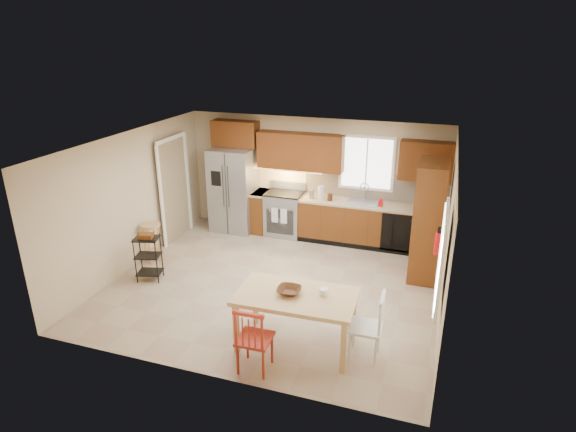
% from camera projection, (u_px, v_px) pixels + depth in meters
% --- Properties ---
extents(floor, '(5.50, 5.50, 0.00)m').
position_uv_depth(floor, '(274.00, 284.00, 8.39)').
color(floor, tan).
rests_on(floor, ground).
extents(ceiling, '(5.50, 5.00, 0.02)m').
position_uv_depth(ceiling, '(273.00, 143.00, 7.49)').
color(ceiling, silver).
rests_on(ceiling, ground).
extents(wall_back, '(5.50, 0.02, 2.50)m').
position_uv_depth(wall_back, '(314.00, 177.00, 10.16)').
color(wall_back, '#CCB793').
rests_on(wall_back, ground).
extents(wall_front, '(5.50, 0.02, 2.50)m').
position_uv_depth(wall_front, '(202.00, 290.00, 5.73)').
color(wall_front, '#CCB793').
rests_on(wall_front, ground).
extents(wall_left, '(0.02, 5.00, 2.50)m').
position_uv_depth(wall_left, '(132.00, 201.00, 8.75)').
color(wall_left, '#CCB793').
rests_on(wall_left, ground).
extents(wall_right, '(0.02, 5.00, 2.50)m').
position_uv_depth(wall_right, '(447.00, 239.00, 7.13)').
color(wall_right, '#CCB793').
rests_on(wall_right, ground).
extents(refrigerator, '(0.92, 0.75, 1.82)m').
position_uv_depth(refrigerator, '(234.00, 190.00, 10.45)').
color(refrigerator, gray).
rests_on(refrigerator, floor).
extents(range_stove, '(0.76, 0.63, 0.92)m').
position_uv_depth(range_stove, '(285.00, 214.00, 10.32)').
color(range_stove, gray).
rests_on(range_stove, floor).
extents(base_cabinet_narrow, '(0.30, 0.60, 0.90)m').
position_uv_depth(base_cabinet_narrow, '(261.00, 211.00, 10.50)').
color(base_cabinet_narrow, '#5B2910').
rests_on(base_cabinet_narrow, floor).
extents(base_cabinet_run, '(2.92, 0.60, 0.90)m').
position_uv_depth(base_cabinet_run, '(370.00, 224.00, 9.80)').
color(base_cabinet_run, '#5B2910').
rests_on(base_cabinet_run, floor).
extents(dishwasher, '(0.60, 0.02, 0.78)m').
position_uv_depth(dishwasher, '(396.00, 233.00, 9.38)').
color(dishwasher, black).
rests_on(dishwasher, floor).
extents(backsplash, '(2.92, 0.03, 0.55)m').
position_uv_depth(backsplash, '(375.00, 186.00, 9.79)').
color(backsplash, beige).
rests_on(backsplash, wall_back).
extents(upper_over_fridge, '(1.00, 0.35, 0.55)m').
position_uv_depth(upper_over_fridge, '(235.00, 134.00, 10.19)').
color(upper_over_fridge, '#642E10').
rests_on(upper_over_fridge, wall_back).
extents(upper_left_block, '(1.80, 0.35, 0.75)m').
position_uv_depth(upper_left_block, '(300.00, 151.00, 9.87)').
color(upper_left_block, '#642E10').
rests_on(upper_left_block, wall_back).
extents(upper_right_block, '(1.00, 0.35, 0.75)m').
position_uv_depth(upper_right_block, '(426.00, 161.00, 9.13)').
color(upper_right_block, '#642E10').
rests_on(upper_right_block, wall_back).
extents(window_back, '(1.12, 0.04, 1.12)m').
position_uv_depth(window_back, '(367.00, 163.00, 9.67)').
color(window_back, white).
rests_on(window_back, wall_back).
extents(sink, '(0.62, 0.46, 0.16)m').
position_uv_depth(sink, '(362.00, 204.00, 9.71)').
color(sink, gray).
rests_on(sink, base_cabinet_run).
extents(undercab_glow, '(1.60, 0.30, 0.01)m').
position_uv_depth(undercab_glow, '(286.00, 169.00, 10.08)').
color(undercab_glow, '#FFBF66').
rests_on(undercab_glow, wall_back).
extents(soap_bottle, '(0.09, 0.09, 0.19)m').
position_uv_depth(soap_bottle, '(381.00, 202.00, 9.46)').
color(soap_bottle, '#B70C0F').
rests_on(soap_bottle, base_cabinet_run).
extents(paper_towel, '(0.12, 0.12, 0.28)m').
position_uv_depth(paper_towel, '(321.00, 193.00, 9.85)').
color(paper_towel, silver).
rests_on(paper_towel, base_cabinet_run).
extents(canister_steel, '(0.11, 0.11, 0.18)m').
position_uv_depth(canister_steel, '(311.00, 194.00, 9.92)').
color(canister_steel, gray).
rests_on(canister_steel, base_cabinet_run).
extents(canister_wood, '(0.10, 0.10, 0.14)m').
position_uv_depth(canister_wood, '(330.00, 197.00, 9.79)').
color(canister_wood, '#452412').
rests_on(canister_wood, base_cabinet_run).
extents(pantry, '(0.50, 0.95, 2.10)m').
position_uv_depth(pantry, '(428.00, 221.00, 8.36)').
color(pantry, '#5B2910').
rests_on(pantry, floor).
extents(fire_extinguisher, '(0.12, 0.12, 0.36)m').
position_uv_depth(fire_extinguisher, '(438.00, 243.00, 7.35)').
color(fire_extinguisher, '#B70C0F').
rests_on(fire_extinguisher, wall_right).
extents(window_right, '(0.04, 1.02, 1.32)m').
position_uv_depth(window_right, '(442.00, 259.00, 6.06)').
color(window_right, white).
rests_on(window_right, wall_right).
extents(doorway, '(0.04, 0.95, 2.10)m').
position_uv_depth(doorway, '(174.00, 190.00, 9.95)').
color(doorway, '#8C7A59').
rests_on(doorway, wall_left).
extents(dining_table, '(1.66, 0.97, 0.79)m').
position_uv_depth(dining_table, '(296.00, 321.00, 6.64)').
color(dining_table, tan).
rests_on(dining_table, floor).
extents(chair_red, '(0.46, 0.46, 0.96)m').
position_uv_depth(chair_red, '(255.00, 337.00, 6.14)').
color(chair_red, '#A52919').
rests_on(chair_red, floor).
extents(chair_white, '(0.46, 0.46, 0.96)m').
position_uv_depth(chair_white, '(365.00, 326.00, 6.37)').
color(chair_white, silver).
rests_on(chair_white, floor).
extents(table_bowl, '(0.34, 0.34, 0.08)m').
position_uv_depth(table_bowl, '(289.00, 294.00, 6.52)').
color(table_bowl, '#452412').
rests_on(table_bowl, dining_table).
extents(table_jar, '(0.13, 0.13, 0.15)m').
position_uv_depth(table_jar, '(324.00, 293.00, 6.47)').
color(table_jar, silver).
rests_on(table_jar, dining_table).
extents(bar_stool, '(0.44, 0.44, 0.77)m').
position_uv_depth(bar_stool, '(152.00, 243.00, 9.10)').
color(bar_stool, tan).
rests_on(bar_stool, floor).
extents(utility_cart, '(0.49, 0.42, 0.83)m').
position_uv_depth(utility_cart, '(148.00, 258.00, 8.42)').
color(utility_cart, black).
rests_on(utility_cart, floor).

